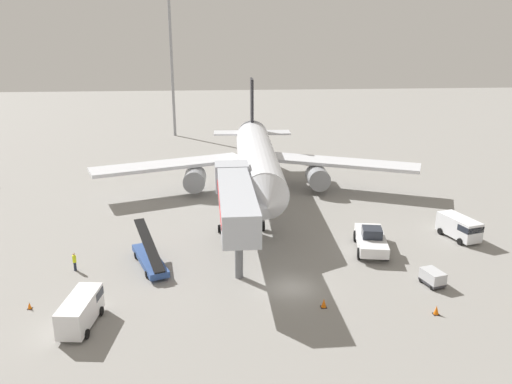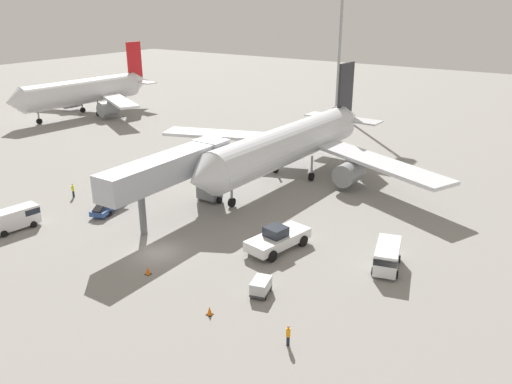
% 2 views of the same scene
% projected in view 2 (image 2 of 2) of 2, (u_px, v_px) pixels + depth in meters
% --- Properties ---
extents(ground_plane, '(300.00, 300.00, 0.00)m').
position_uv_depth(ground_plane, '(158.00, 253.00, 47.76)').
color(ground_plane, gray).
extents(airplane_at_gate, '(42.82, 38.12, 13.58)m').
position_uv_depth(airplane_at_gate, '(292.00, 143.00, 66.29)').
color(airplane_at_gate, silver).
rests_on(airplane_at_gate, ground).
extents(jet_bridge, '(3.48, 17.30, 7.31)m').
position_uv_depth(jet_bridge, '(176.00, 169.00, 53.85)').
color(jet_bridge, '#B2B7C1').
rests_on(jet_bridge, ground).
extents(pushback_tug, '(3.83, 7.08, 2.43)m').
position_uv_depth(pushback_tug, '(278.00, 239.00, 48.11)').
color(pushback_tug, white).
rests_on(pushback_tug, ground).
extents(belt_loader_truck, '(4.10, 7.35, 3.36)m').
position_uv_depth(belt_loader_truck, '(113.00, 201.00, 57.87)').
color(belt_loader_truck, '#2D4C8E').
rests_on(belt_loader_truck, ground).
extents(service_van_mid_right, '(3.16, 5.10, 2.25)m').
position_uv_depth(service_van_mid_right, '(387.00, 256.00, 44.51)').
color(service_van_mid_right, white).
rests_on(service_van_mid_right, ground).
extents(service_van_near_left, '(2.51, 5.12, 2.23)m').
position_uv_depth(service_van_near_left, '(15.00, 218.00, 52.33)').
color(service_van_near_left, white).
rests_on(service_van_near_left, ground).
extents(baggage_cart_outer_left, '(1.77, 2.29, 1.30)m').
position_uv_depth(baggage_cart_outer_left, '(261.00, 286.00, 40.90)').
color(baggage_cart_outer_left, '#38383D').
rests_on(baggage_cart_outer_left, ground).
extents(ground_crew_worker_foreground, '(0.45, 0.45, 1.68)m').
position_uv_depth(ground_crew_worker_foreground, '(73.00, 190.00, 60.97)').
color(ground_crew_worker_foreground, '#1E2333').
rests_on(ground_crew_worker_foreground, ground).
extents(ground_crew_worker_midground, '(0.40, 0.40, 1.61)m').
position_uv_depth(ground_crew_worker_midground, '(288.00, 335.00, 34.76)').
color(ground_crew_worker_midground, '#1E2333').
rests_on(ground_crew_worker_midground, ground).
extents(safety_cone_alpha, '(0.48, 0.48, 0.73)m').
position_uv_depth(safety_cone_alpha, '(148.00, 271.00, 43.99)').
color(safety_cone_alpha, black).
rests_on(safety_cone_alpha, ground).
extents(safety_cone_bravo, '(0.36, 0.36, 0.55)m').
position_uv_depth(safety_cone_bravo, '(15.00, 209.00, 57.13)').
color(safety_cone_bravo, black).
rests_on(safety_cone_bravo, ground).
extents(safety_cone_charlie, '(0.46, 0.46, 0.71)m').
position_uv_depth(safety_cone_charlie, '(210.00, 311.00, 38.34)').
color(safety_cone_charlie, black).
rests_on(safety_cone_charlie, ground).
extents(airplane_background, '(33.45, 32.81, 13.67)m').
position_uv_depth(airplane_background, '(86.00, 92.00, 103.02)').
color(airplane_background, silver).
rests_on(airplane_background, ground).
extents(apron_light_mast, '(2.40, 2.40, 29.43)m').
position_uv_depth(apron_light_mast, '(342.00, 11.00, 99.52)').
color(apron_light_mast, '#93969B').
rests_on(apron_light_mast, ground).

